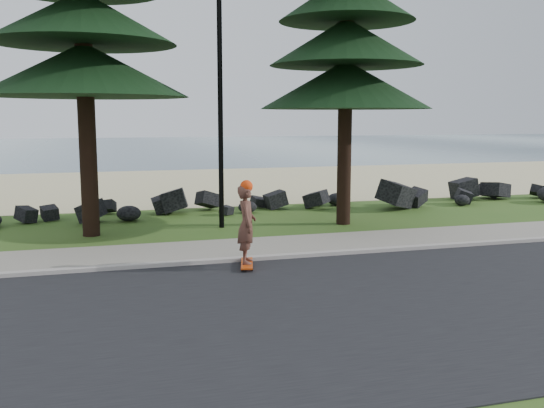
# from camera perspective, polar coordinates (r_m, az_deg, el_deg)

# --- Properties ---
(ground) EXTENTS (160.00, 160.00, 0.00)m
(ground) POSITION_cam_1_polar(r_m,az_deg,el_deg) (13.97, -2.15, -4.50)
(ground) COLOR #33591C
(ground) RESTS_ON ground
(road) EXTENTS (160.00, 7.00, 0.02)m
(road) POSITION_cam_1_polar(r_m,az_deg,el_deg) (9.81, 4.30, -10.00)
(road) COLOR black
(road) RESTS_ON ground
(kerb) EXTENTS (160.00, 0.20, 0.10)m
(kerb) POSITION_cam_1_polar(r_m,az_deg,el_deg) (13.11, -1.20, -5.12)
(kerb) COLOR #ADA49C
(kerb) RESTS_ON ground
(sidewalk) EXTENTS (160.00, 2.00, 0.08)m
(sidewalk) POSITION_cam_1_polar(r_m,az_deg,el_deg) (14.15, -2.35, -4.17)
(sidewalk) COLOR gray
(sidewalk) RESTS_ON ground
(beach_sand) EXTENTS (160.00, 15.00, 0.01)m
(beach_sand) POSITION_cam_1_polar(r_m,az_deg,el_deg) (28.09, -9.31, 1.83)
(beach_sand) COLOR beige
(beach_sand) RESTS_ON ground
(ocean) EXTENTS (160.00, 58.00, 0.01)m
(ocean) POSITION_cam_1_polar(r_m,az_deg,el_deg) (64.39, -13.21, 5.26)
(ocean) COLOR #304F5D
(ocean) RESTS_ON ground
(seawall_boulders) EXTENTS (60.00, 2.40, 1.10)m
(seawall_boulders) POSITION_cam_1_polar(r_m,az_deg,el_deg) (19.36, -6.15, -0.97)
(seawall_boulders) COLOR black
(seawall_boulders) RESTS_ON ground
(lamp_post) EXTENTS (0.25, 0.14, 8.14)m
(lamp_post) POSITION_cam_1_polar(r_m,az_deg,el_deg) (16.79, -4.92, 11.81)
(lamp_post) COLOR black
(lamp_post) RESTS_ON ground
(skateboarder) EXTENTS (0.51, 0.99, 1.79)m
(skateboarder) POSITION_cam_1_polar(r_m,az_deg,el_deg) (12.31, -2.40, -1.94)
(skateboarder) COLOR #C73E0B
(skateboarder) RESTS_ON ground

